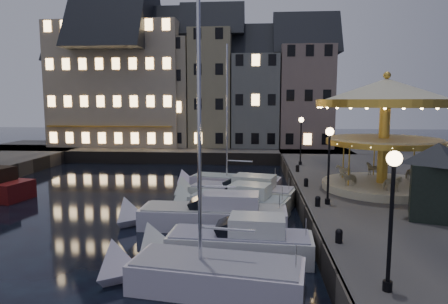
# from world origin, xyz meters

# --- Properties ---
(ground) EXTENTS (160.00, 160.00, 0.00)m
(ground) POSITION_xyz_m (0.00, 0.00, 0.00)
(ground) COLOR black
(ground) RESTS_ON ground
(quay_east) EXTENTS (16.00, 56.00, 1.30)m
(quay_east) POSITION_xyz_m (14.00, 6.00, 0.65)
(quay_east) COLOR #474442
(quay_east) RESTS_ON ground
(quay_north) EXTENTS (44.00, 12.00, 1.30)m
(quay_north) POSITION_xyz_m (-8.00, 28.00, 0.65)
(quay_north) COLOR #474442
(quay_north) RESTS_ON ground
(quaywall_e) EXTENTS (0.15, 44.00, 1.30)m
(quaywall_e) POSITION_xyz_m (6.00, 6.00, 0.65)
(quaywall_e) COLOR #47423A
(quaywall_e) RESTS_ON ground
(quaywall_n) EXTENTS (48.00, 0.15, 1.30)m
(quaywall_n) POSITION_xyz_m (-6.00, 22.00, 0.65)
(quaywall_n) COLOR #47423A
(quaywall_n) RESTS_ON ground
(streetlamp_a) EXTENTS (0.44, 0.44, 4.17)m
(streetlamp_a) POSITION_xyz_m (7.20, -9.00, 4.02)
(streetlamp_a) COLOR black
(streetlamp_a) RESTS_ON quay_east
(streetlamp_b) EXTENTS (0.44, 0.44, 4.17)m
(streetlamp_b) POSITION_xyz_m (7.20, 1.00, 4.02)
(streetlamp_b) COLOR black
(streetlamp_b) RESTS_ON quay_east
(streetlamp_c) EXTENTS (0.44, 0.44, 4.17)m
(streetlamp_c) POSITION_xyz_m (7.20, 14.50, 4.02)
(streetlamp_c) COLOR black
(streetlamp_c) RESTS_ON quay_east
(bollard_a) EXTENTS (0.30, 0.30, 0.57)m
(bollard_a) POSITION_xyz_m (6.60, -5.00, 1.60)
(bollard_a) COLOR black
(bollard_a) RESTS_ON quay_east
(bollard_b) EXTENTS (0.30, 0.30, 0.57)m
(bollard_b) POSITION_xyz_m (6.60, 0.50, 1.60)
(bollard_b) COLOR black
(bollard_b) RESTS_ON quay_east
(bollard_c) EXTENTS (0.30, 0.30, 0.57)m
(bollard_c) POSITION_xyz_m (6.60, 5.50, 1.60)
(bollard_c) COLOR black
(bollard_c) RESTS_ON quay_east
(bollard_d) EXTENTS (0.30, 0.30, 0.57)m
(bollard_d) POSITION_xyz_m (6.60, 11.00, 1.60)
(bollard_d) COLOR black
(bollard_d) RESTS_ON quay_east
(townhouse_na) EXTENTS (5.50, 8.00, 12.80)m
(townhouse_na) POSITION_xyz_m (-19.50, 30.00, 7.78)
(townhouse_na) COLOR gray
(townhouse_na) RESTS_ON quay_north
(townhouse_nb) EXTENTS (6.16, 8.00, 13.80)m
(townhouse_nb) POSITION_xyz_m (-14.05, 30.00, 8.28)
(townhouse_nb) COLOR gray
(townhouse_nb) RESTS_ON quay_north
(townhouse_nc) EXTENTS (6.82, 8.00, 14.80)m
(townhouse_nc) POSITION_xyz_m (-8.00, 30.00, 8.78)
(townhouse_nc) COLOR tan
(townhouse_nc) RESTS_ON quay_north
(townhouse_nd) EXTENTS (5.50, 8.00, 15.80)m
(townhouse_nd) POSITION_xyz_m (-2.25, 30.00, 9.28)
(townhouse_nd) COLOR #9A906C
(townhouse_nd) RESTS_ON quay_north
(townhouse_ne) EXTENTS (6.16, 8.00, 12.80)m
(townhouse_ne) POSITION_xyz_m (3.20, 30.00, 7.78)
(townhouse_ne) COLOR slate
(townhouse_ne) RESTS_ON quay_north
(townhouse_nf) EXTENTS (6.82, 8.00, 13.80)m
(townhouse_nf) POSITION_xyz_m (9.25, 30.00, 8.28)
(townhouse_nf) COLOR gray
(townhouse_nf) RESTS_ON quay_north
(hotel_corner) EXTENTS (17.60, 9.00, 16.80)m
(hotel_corner) POSITION_xyz_m (-14.00, 30.00, 9.78)
(hotel_corner) COLOR #C2B192
(hotel_corner) RESTS_ON quay_north
(motorboat_a) EXTENTS (7.38, 3.36, 12.20)m
(motorboat_a) POSITION_xyz_m (1.36, -6.72, 0.54)
(motorboat_a) COLOR silver
(motorboat_a) RESTS_ON ground
(motorboat_b) EXTENTS (7.35, 2.46, 2.15)m
(motorboat_b) POSITION_xyz_m (2.22, -3.74, 0.64)
(motorboat_b) COLOR silver
(motorboat_b) RESTS_ON ground
(motorboat_c) EXTENTS (8.97, 2.56, 11.92)m
(motorboat_c) POSITION_xyz_m (0.62, 0.44, 0.68)
(motorboat_c) COLOR silver
(motorboat_c) RESTS_ON ground
(motorboat_d) EXTENTS (7.01, 4.09, 2.15)m
(motorboat_d) POSITION_xyz_m (1.90, 3.20, 0.64)
(motorboat_d) COLOR silver
(motorboat_d) RESTS_ON ground
(motorboat_e) EXTENTS (8.12, 4.22, 2.15)m
(motorboat_e) POSITION_xyz_m (2.01, 6.00, 0.64)
(motorboat_e) COLOR silver
(motorboat_e) RESTS_ON ground
(motorboat_f) EXTENTS (7.91, 3.60, 10.48)m
(motorboat_f) POSITION_xyz_m (1.19, 9.68, 0.53)
(motorboat_f) COLOR silver
(motorboat_f) RESTS_ON ground
(carousel) EXTENTS (8.40, 8.40, 7.35)m
(carousel) POSITION_xyz_m (11.25, 4.93, 6.14)
(carousel) COLOR beige
(carousel) RESTS_ON quay_east
(ticket_kiosk) EXTENTS (3.52, 3.52, 4.13)m
(ticket_kiosk) POSITION_xyz_m (11.79, -1.31, 3.75)
(ticket_kiosk) COLOR black
(ticket_kiosk) RESTS_ON quay_east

